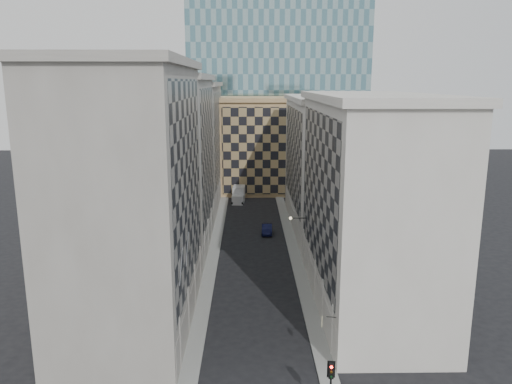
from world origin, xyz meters
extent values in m
cube|color=gray|center=(-5.25, 30.00, 0.07)|extent=(1.50, 100.00, 0.15)
cube|color=gray|center=(5.25, 30.00, 0.07)|extent=(1.50, 100.00, 0.15)
cube|color=gray|center=(-11.00, 11.00, 11.50)|extent=(10.00, 22.00, 23.00)
cube|color=gray|center=(-6.12, 11.00, 13.00)|extent=(0.25, 19.36, 18.00)
cube|color=gray|center=(-6.20, 11.00, 1.60)|extent=(0.45, 21.12, 3.20)
cube|color=gray|center=(-11.00, 11.00, 23.35)|extent=(10.80, 22.80, 0.70)
cylinder|color=gray|center=(-6.35, 2.75, 2.20)|extent=(0.90, 0.90, 4.40)
cylinder|color=gray|center=(-6.35, 8.25, 2.20)|extent=(0.90, 0.90, 4.40)
cylinder|color=gray|center=(-6.35, 13.75, 2.20)|extent=(0.90, 0.90, 4.40)
cylinder|color=gray|center=(-6.35, 19.25, 2.20)|extent=(0.90, 0.90, 4.40)
cube|color=gray|center=(-11.00, 33.00, 11.00)|extent=(10.00, 22.00, 22.00)
cube|color=gray|center=(-6.12, 33.00, 12.50)|extent=(0.25, 19.36, 17.00)
cube|color=gray|center=(-6.20, 33.00, 1.60)|extent=(0.45, 21.12, 3.20)
cube|color=gray|center=(-11.00, 33.00, 22.35)|extent=(10.80, 22.80, 0.70)
cylinder|color=gray|center=(-6.35, 24.75, 2.20)|extent=(0.90, 0.90, 4.40)
cylinder|color=gray|center=(-6.35, 30.25, 2.20)|extent=(0.90, 0.90, 4.40)
cylinder|color=gray|center=(-6.35, 35.75, 2.20)|extent=(0.90, 0.90, 4.40)
cylinder|color=gray|center=(-6.35, 41.25, 2.20)|extent=(0.90, 0.90, 4.40)
cube|color=gray|center=(-11.00, 55.00, 10.50)|extent=(10.00, 22.00, 21.00)
cube|color=gray|center=(-6.12, 55.00, 12.00)|extent=(0.25, 19.36, 16.00)
cube|color=gray|center=(-6.20, 55.00, 1.60)|extent=(0.45, 21.12, 3.20)
cube|color=gray|center=(-11.00, 55.00, 21.35)|extent=(10.80, 22.80, 0.70)
cylinder|color=gray|center=(-6.35, 46.75, 2.20)|extent=(0.90, 0.90, 4.40)
cylinder|color=gray|center=(-6.35, 52.25, 2.20)|extent=(0.90, 0.90, 4.40)
cylinder|color=gray|center=(-6.35, 57.75, 2.20)|extent=(0.90, 0.90, 4.40)
cylinder|color=gray|center=(-6.35, 63.25, 2.20)|extent=(0.90, 0.90, 4.40)
cube|color=beige|center=(11.00, 15.00, 10.00)|extent=(10.00, 26.00, 20.00)
cube|color=gray|center=(6.12, 15.00, 11.50)|extent=(0.25, 22.88, 15.00)
cube|color=beige|center=(6.20, 15.00, 1.60)|extent=(0.45, 24.96, 3.20)
cube|color=beige|center=(11.00, 15.00, 20.35)|extent=(10.80, 26.80, 0.70)
cylinder|color=beige|center=(6.35, 4.60, 2.20)|extent=(0.90, 0.90, 4.40)
cylinder|color=beige|center=(6.35, 9.80, 2.20)|extent=(0.90, 0.90, 4.40)
cylinder|color=beige|center=(6.35, 15.00, 2.20)|extent=(0.90, 0.90, 4.40)
cylinder|color=beige|center=(6.35, 20.20, 2.20)|extent=(0.90, 0.90, 4.40)
cylinder|color=beige|center=(6.35, 25.40, 2.20)|extent=(0.90, 0.90, 4.40)
cube|color=beige|center=(11.00, 42.00, 9.50)|extent=(10.00, 28.00, 19.00)
cube|color=gray|center=(6.12, 42.00, 11.00)|extent=(0.25, 24.64, 14.00)
cube|color=beige|center=(6.20, 42.00, 1.60)|extent=(0.45, 26.88, 3.20)
cube|color=beige|center=(11.00, 42.00, 19.35)|extent=(10.80, 28.80, 0.70)
cube|color=tan|center=(2.00, 68.00, 9.00)|extent=(16.00, 14.00, 18.00)
cube|color=tan|center=(2.00, 60.90, 9.00)|extent=(15.20, 0.25, 16.50)
cube|color=tan|center=(2.00, 68.00, 18.40)|extent=(16.80, 14.80, 0.80)
cube|color=#2B2621|center=(0.00, 82.00, 14.00)|extent=(6.00, 6.00, 28.00)
cube|color=#2B2621|center=(0.00, 82.00, 28.70)|extent=(7.00, 7.00, 1.40)
cylinder|color=gray|center=(-5.90, 4.00, 8.00)|extent=(0.10, 2.33, 2.33)
cylinder|color=gray|center=(-5.90, 8.00, 8.00)|extent=(0.10, 2.33, 2.33)
cylinder|color=black|center=(5.10, 24.00, 6.20)|extent=(1.80, 0.08, 0.08)
sphere|color=#FFE5B2|center=(4.20, 24.00, 6.20)|extent=(0.36, 0.36, 0.36)
cube|color=black|center=(4.55, -3.47, 3.69)|extent=(0.35, 0.30, 1.04)
cube|color=black|center=(4.57, -3.30, 3.69)|extent=(0.52, 0.10, 1.18)
sphere|color=#FF0C07|center=(4.53, -3.62, 4.04)|extent=(0.19, 0.19, 0.19)
sphere|color=#331E05|center=(4.53, -3.62, 3.69)|extent=(0.19, 0.19, 0.19)
sphere|color=black|center=(4.53, -3.62, 3.34)|extent=(0.19, 0.19, 0.19)
cube|color=silver|center=(-2.64, 55.98, 0.83)|extent=(2.17, 2.34, 1.65)
cube|color=silver|center=(-2.47, 58.36, 1.42)|extent=(2.34, 3.45, 2.84)
cylinder|color=black|center=(-3.61, 55.32, 0.41)|extent=(0.33, 0.84, 0.83)
cylinder|color=black|center=(-1.78, 55.19, 0.41)|extent=(0.33, 0.84, 0.83)
cylinder|color=black|center=(-3.31, 59.53, 0.41)|extent=(0.33, 0.84, 0.83)
cylinder|color=black|center=(-1.48, 59.40, 0.41)|extent=(0.33, 0.84, 0.83)
imported|color=#0E1133|center=(1.98, 37.86, 0.70)|extent=(1.65, 4.30, 1.40)
cylinder|color=black|center=(5.60, 3.00, 4.17)|extent=(0.73, 0.20, 0.06)
cube|color=#BFB98C|center=(4.90, 3.00, 3.80)|extent=(0.18, 0.64, 0.64)
camera|label=1|loc=(-0.73, -32.08, 21.80)|focal=35.00mm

